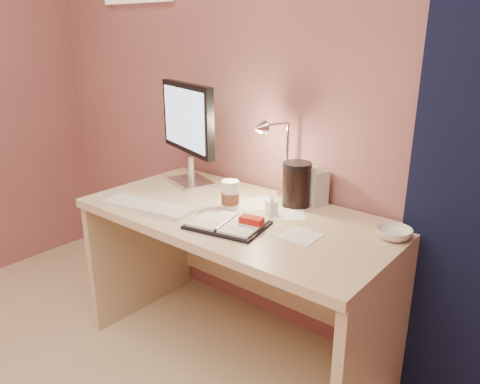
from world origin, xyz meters
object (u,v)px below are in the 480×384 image
Objects in this scene: coffee_cup at (230,196)px; dark_jar at (296,187)px; planner at (229,224)px; desk at (248,253)px; lotion_bottle at (272,205)px; monitor at (189,125)px; product_box at (314,187)px; bowl at (394,234)px; keyboard at (148,206)px; desk_lamp at (282,153)px.

coffee_cup is 0.72× the size of dark_jar.
desk is at bearing 97.31° from planner.
lotion_bottle is 0.51× the size of dark_jar.
product_box is at bearing 30.67° from monitor.
product_box reaches higher than desk.
monitor is 0.64m from lotion_bottle.
desk is 0.30m from coffee_cup.
monitor is 3.97× the size of coffee_cup.
dark_jar reaches higher than bowl.
monitor reaches higher than keyboard.
bowl is 0.84× the size of product_box.
lotion_bottle reaches higher than planner.
monitor is 3.77× the size of bowl.
monitor is at bearing -146.89° from product_box.
keyboard is 0.55m from lotion_bottle.
coffee_cup is at bearing -110.62° from product_box.
desk_lamp is (-0.12, -0.09, 0.16)m from product_box.
monitor is 0.64m from dark_jar.
product_box is (0.64, 0.14, -0.23)m from monitor.
dark_jar is 1.11× the size of product_box.
planner is at bearing -11.98° from monitor.
dark_jar is 0.47× the size of desk_lamp.
planner is 0.21m from coffee_cup.
monitor is at bearing -179.87° from bowl.
coffee_cup is at bearing -167.82° from bowl.
product_box is at bearing 162.18° from bowl.
bowl reaches higher than keyboard.
dark_jar is at bearing 47.88° from desk.
desk_lamp reaches higher than keyboard.
desk is 0.38m from dark_jar.
product_box is at bearing 57.54° from desk_lamp.
lotion_bottle is at bearing -51.52° from desk_lamp.
desk_lamp is at bearing 77.28° from planner.
dark_jar is (0.08, 0.37, 0.08)m from planner.
lotion_bottle is at bearing 0.87° from desk.
product_box reaches higher than keyboard.
planner is at bearing -85.05° from product_box.
keyboard is 0.64m from desk_lamp.
bowl is (0.69, 0.15, -0.04)m from coffee_cup.
keyboard is at bearing 178.90° from planner.
desk_lamp is (0.42, 0.43, 0.23)m from keyboard.
keyboard is at bearing -115.39° from product_box.
keyboard is at bearing -56.33° from monitor.
desk is 3.69× the size of desk_lamp.
keyboard is 2.39× the size of dark_jar.
monitor reaches higher than planner.
bowl is (1.08, 0.00, -0.28)m from monitor.
planner is 0.42m from desk_lamp.
lotion_bottle reaches higher than bowl.
coffee_cup is 0.71m from bowl.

